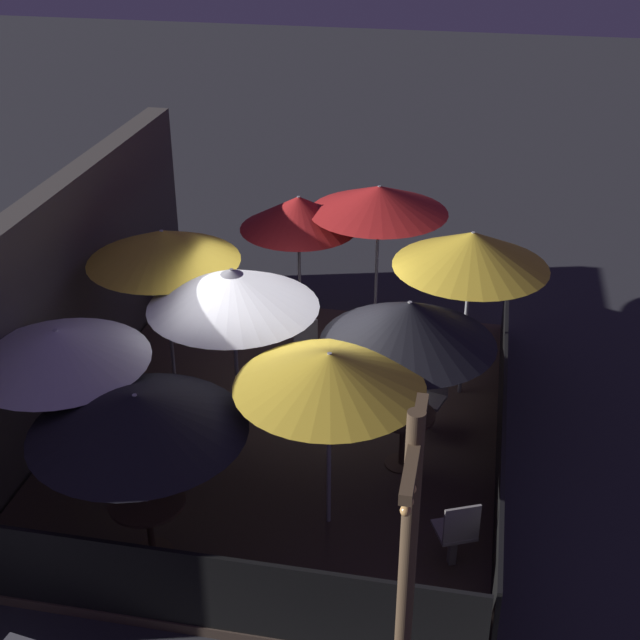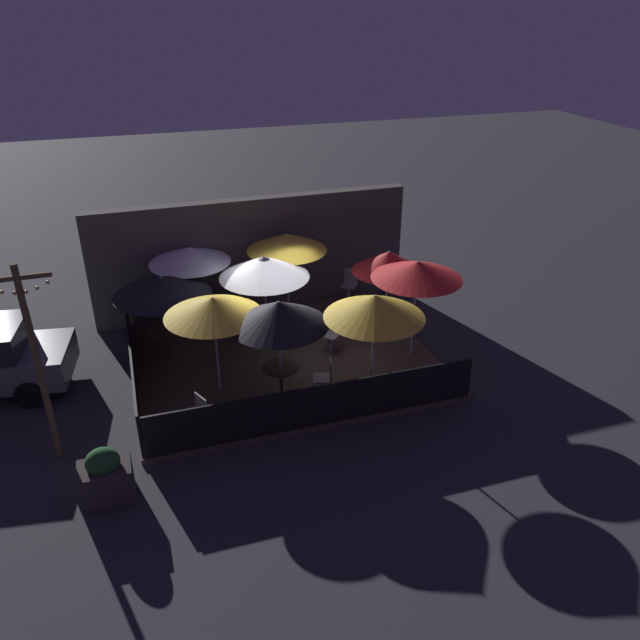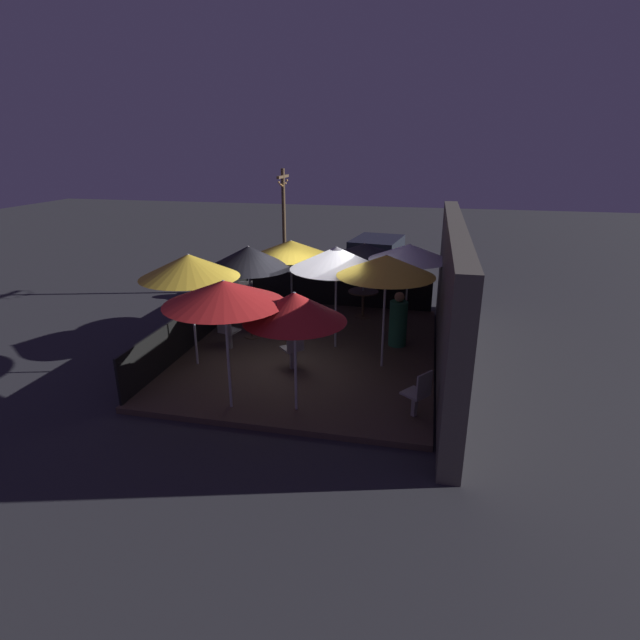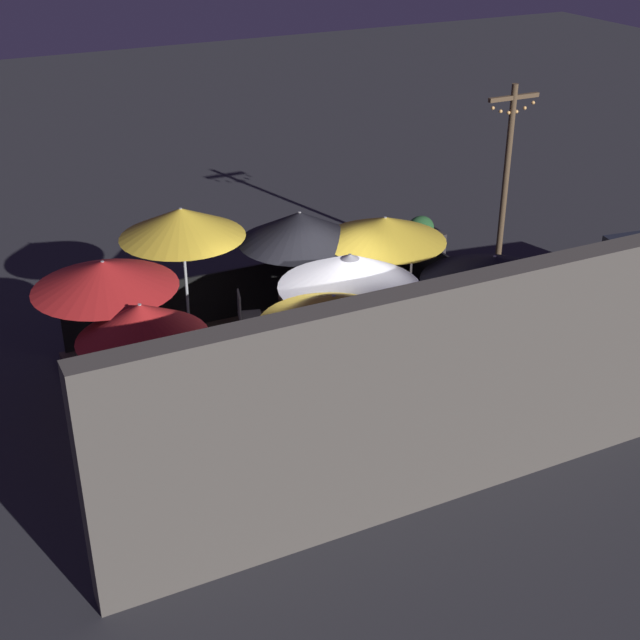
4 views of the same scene
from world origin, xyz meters
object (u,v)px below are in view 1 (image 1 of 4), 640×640
object	(u,v)px
patio_chair_2	(430,395)
light_post	(404,621)
patio_umbrella_1	(137,413)
patio_umbrella_2	(379,199)
patio_umbrella_6	(472,250)
patio_umbrella_0	(409,322)
patio_chair_0	(309,352)
dining_table_0	(403,425)
patio_umbrella_8	(329,370)
patio_chair_3	(167,293)
patio_umbrella_3	(163,246)
patio_umbrella_4	(232,288)
patio_umbrella_7	(57,346)
patio_chair_1	(457,531)
dining_table_1	(148,511)
patron_0	(121,404)
patio_umbrella_5	(299,213)

from	to	relation	value
patio_chair_2	light_post	distance (m)	5.75
patio_umbrella_1	patio_umbrella_2	distance (m)	5.92
patio_umbrella_6	light_post	xyz separation A→B (m)	(-6.44, 0.18, -0.11)
patio_umbrella_0	patio_chair_0	bearing A→B (deg)	42.46
dining_table_0	patio_chair_2	bearing A→B (deg)	-15.89
patio_chair_0	patio_umbrella_8	bearing A→B (deg)	-26.56
light_post	patio_chair_3	bearing A→B (deg)	31.26
patio_chair_2	patio_umbrella_1	bearing A→B (deg)	-26.44
patio_umbrella_3	dining_table_0	world-z (taller)	patio_umbrella_3
patio_umbrella_4	patio_umbrella_6	world-z (taller)	patio_umbrella_6
patio_umbrella_8	patio_chair_2	size ratio (longest dim) A/B	2.49
patio_umbrella_8	patio_umbrella_7	bearing A→B (deg)	91.81
patio_chair_1	dining_table_1	bearing A→B (deg)	73.35
dining_table_0	patio_chair_3	xyz separation A→B (m)	(3.15, 4.24, -0.11)
patio_umbrella_3	patron_0	xyz separation A→B (m)	(-1.32, 0.24, -1.68)
patio_umbrella_7	patio_umbrella_8	bearing A→B (deg)	-88.19
patio_chair_3	patio_chair_2	bearing A→B (deg)	10.33
patio_umbrella_7	patio_chair_0	size ratio (longest dim) A/B	2.43
patio_umbrella_1	patio_umbrella_8	xyz separation A→B (m)	(0.91, -1.83, 0.18)
patio_umbrella_0	patio_umbrella_2	world-z (taller)	patio_umbrella_2
patio_umbrella_7	patio_chair_0	xyz separation A→B (m)	(3.03, -2.22, -1.56)
dining_table_1	patio_chair_3	distance (m)	5.56
patio_umbrella_5	patio_chair_2	world-z (taller)	patio_umbrella_5
patio_umbrella_3	patio_chair_2	bearing A→B (deg)	-92.62
patio_umbrella_0	patio_chair_3	size ratio (longest dim) A/B	2.56
patio_umbrella_1	patron_0	size ratio (longest dim) A/B	1.70
patio_umbrella_1	patio_umbrella_2	bearing A→B (deg)	-16.70
patio_chair_2	patio_umbrella_8	bearing A→B (deg)	-8.36
patio_chair_3	dining_table_0	bearing A→B (deg)	0.00
patio_umbrella_2	patio_chair_2	distance (m)	3.30
patio_umbrella_7	patio_umbrella_1	bearing A→B (deg)	-123.48
patio_umbrella_1	patio_umbrella_6	distance (m)	5.12
patio_umbrella_2	patio_umbrella_4	xyz separation A→B (m)	(-3.30, 1.35, -0.04)
dining_table_0	patron_0	world-z (taller)	patron_0
patio_chair_3	light_post	xyz separation A→B (m)	(-7.73, -4.69, 1.63)
patio_chair_0	patio_chair_3	distance (m)	3.06
patio_umbrella_2	dining_table_0	world-z (taller)	patio_umbrella_2
patio_umbrella_5	patron_0	distance (m)	4.14
patio_umbrella_3	patio_chair_2	distance (m)	4.08
patio_umbrella_1	patio_umbrella_5	distance (m)	5.50
patio_umbrella_6	patio_umbrella_0	bearing A→B (deg)	161.25
patio_umbrella_8	patio_chair_2	distance (m)	2.85
patio_umbrella_1	patio_umbrella_7	distance (m)	1.49
patio_umbrella_4	patron_0	world-z (taller)	patio_umbrella_4
patio_umbrella_4	patio_chair_2	world-z (taller)	patio_umbrella_4
patio_chair_3	light_post	distance (m)	9.19
patio_umbrella_2	patio_chair_1	distance (m)	5.73
dining_table_1	patio_umbrella_5	bearing A→B (deg)	-5.11
patio_umbrella_5	patio_umbrella_6	world-z (taller)	patio_umbrella_6
patio_umbrella_6	dining_table_0	xyz separation A→B (m)	(-1.85, 0.63, -1.63)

